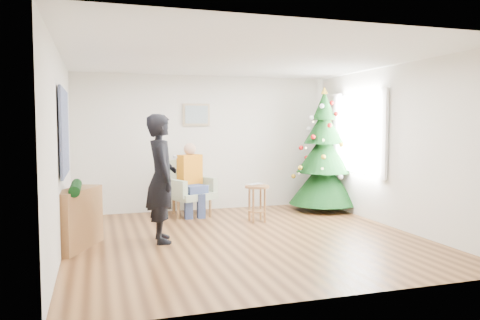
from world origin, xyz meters
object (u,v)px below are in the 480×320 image
object	(u,v)px
stool	(257,203)
armchair	(189,195)
standing_man	(161,178)
christmas_tree	(324,155)
console	(76,219)

from	to	relation	value
stool	armchair	size ratio (longest dim) A/B	0.62
armchair	standing_man	xyz separation A→B (m)	(-0.75, -1.82, 0.53)
christmas_tree	stool	xyz separation A→B (m)	(-1.60, -0.68, -0.76)
standing_man	console	size ratio (longest dim) A/B	1.80
armchair	standing_man	distance (m)	2.04
christmas_tree	armchair	bearing A→B (deg)	174.52
christmas_tree	standing_man	world-z (taller)	christmas_tree
armchair	stool	bearing A→B (deg)	-68.34
christmas_tree	armchair	size ratio (longest dim) A/B	2.36
console	christmas_tree	bearing A→B (deg)	44.62
christmas_tree	console	distance (m)	4.81
stool	christmas_tree	bearing A→B (deg)	23.12
stool	armchair	world-z (taller)	armchair
christmas_tree	stool	bearing A→B (deg)	-156.88
christmas_tree	standing_man	size ratio (longest dim) A/B	1.32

